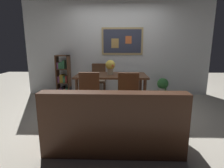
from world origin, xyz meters
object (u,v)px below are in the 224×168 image
at_px(dining_table, 111,78).
at_px(dining_chair_near_left, 90,91).
at_px(leather_couch, 113,124).
at_px(dining_chair_far_left, 99,77).
at_px(flower_vase, 110,66).
at_px(dining_chair_near_right, 128,92).
at_px(potted_ivy, 163,87).
at_px(bookshelf, 64,78).

xyz_separation_m(dining_table, dining_chair_near_left, (-0.38, -0.76, -0.11)).
xyz_separation_m(dining_table, leather_couch, (0.10, -1.76, -0.34)).
distance_m(dining_chair_far_left, flower_vase, 0.92).
xyz_separation_m(dining_chair_near_right, dining_chair_near_left, (-0.72, 0.03, 0.00)).
height_order(dining_table, dining_chair_near_right, dining_chair_near_right).
height_order(dining_chair_near_right, potted_ivy, dining_chair_near_right).
height_order(dining_chair_far_left, bookshelf, bookshelf).
bearing_deg(leather_couch, dining_chair_near_right, 75.36).
distance_m(dining_table, dining_chair_near_right, 0.87).
relative_size(leather_couch, flower_vase, 5.38).
bearing_deg(dining_chair_far_left, dining_table, -63.32).
distance_m(dining_chair_near_right, potted_ivy, 1.86).
bearing_deg(dining_chair_far_left, potted_ivy, -1.11).
bearing_deg(potted_ivy, leather_couch, -117.42).
distance_m(dining_chair_far_left, dining_chair_near_left, 1.52).
distance_m(dining_chair_near_right, bookshelf, 2.34).
bearing_deg(potted_ivy, dining_table, -152.37).
relative_size(dining_chair_near_right, potted_ivy, 1.69).
distance_m(leather_couch, potted_ivy, 2.80).
xyz_separation_m(dining_table, flower_vase, (-0.02, 0.00, 0.29)).
distance_m(dining_chair_near_left, leather_couch, 1.13).
bearing_deg(flower_vase, dining_table, -12.61).
height_order(leather_couch, flower_vase, flower_vase).
relative_size(leather_couch, bookshelf, 1.57).
bearing_deg(leather_couch, bookshelf, 119.86).
xyz_separation_m(dining_chair_near_left, potted_ivy, (1.76, 1.49, -0.24)).
bearing_deg(dining_chair_near_left, bookshelf, 122.59).
bearing_deg(dining_chair_near_right, flower_vase, 114.65).
bearing_deg(dining_chair_near_left, dining_chair_near_right, -2.72).
bearing_deg(dining_table, dining_chair_near_left, -116.23).
xyz_separation_m(dining_chair_far_left, leather_couch, (0.48, -2.52, -0.23)).
relative_size(dining_chair_near_left, bookshelf, 0.79).
bearing_deg(dining_chair_near_left, potted_ivy, 40.19).
distance_m(dining_table, dining_chair_near_left, 0.86).
bearing_deg(potted_ivy, bookshelf, 178.62).
relative_size(dining_chair_near_right, bookshelf, 0.79).
relative_size(dining_chair_near_right, flower_vase, 2.72).
bearing_deg(potted_ivy, dining_chair_far_left, 178.89).
xyz_separation_m(leather_couch, potted_ivy, (1.29, 2.48, -0.01)).
height_order(dining_table, dining_chair_far_left, dining_chair_far_left).
distance_m(potted_ivy, flower_vase, 1.70).
bearing_deg(flower_vase, potted_ivy, 27.14).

